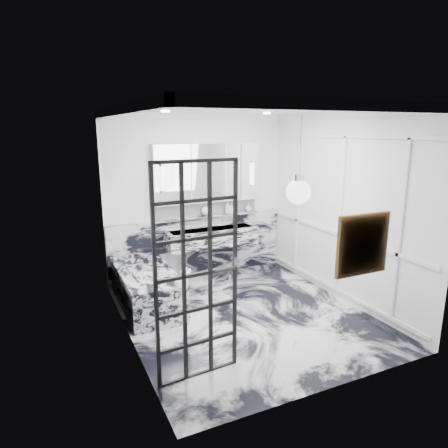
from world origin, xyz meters
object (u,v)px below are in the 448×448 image
mirror_cabinet (207,173)px  bathtub (147,288)px  crittall_door (197,274)px  trough_sink (212,237)px

mirror_cabinet → bathtub: size_ratio=1.15×
mirror_cabinet → bathtub: 2.20m
mirror_cabinet → bathtub: (-1.32, -0.83, -1.54)m
mirror_cabinet → crittall_door: bearing=-114.5°
crittall_door → bathtub: size_ratio=1.37×
bathtub → trough_sink: bearing=26.5°
crittall_door → bathtub: crittall_door is taller
bathtub → mirror_cabinet: bearing=32.1°
crittall_door → mirror_cabinet: bearing=61.2°
mirror_cabinet → bathtub: mirror_cabinet is taller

